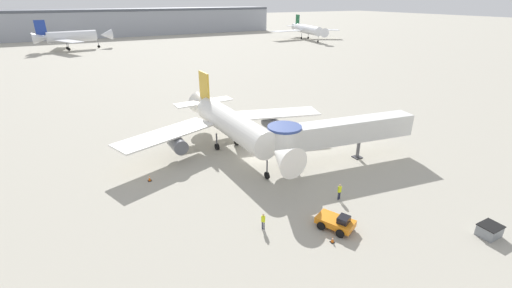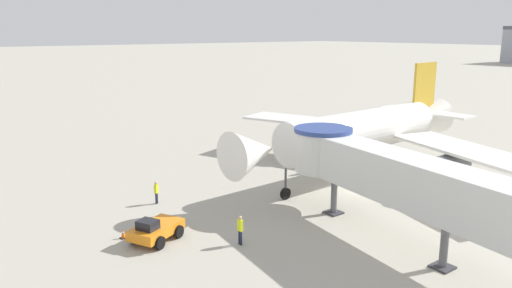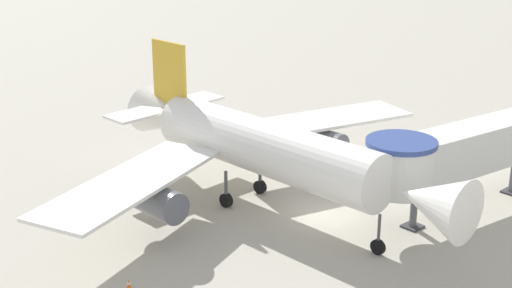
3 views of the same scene
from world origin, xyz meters
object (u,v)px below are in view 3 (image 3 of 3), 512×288
(main_airplane, at_px, (259,147))
(traffic_cone_port_wing, at_px, (129,285))
(traffic_cone_starboard_wing, at_px, (383,159))
(jet_bridge, at_px, (476,146))

(main_airplane, xyz_separation_m, traffic_cone_port_wing, (-12.06, -3.24, -3.69))
(traffic_cone_port_wing, distance_m, traffic_cone_starboard_wing, 24.37)
(traffic_cone_starboard_wing, bearing_deg, jet_bridge, -104.66)
(jet_bridge, distance_m, traffic_cone_starboard_wing, 9.85)
(main_airplane, bearing_deg, traffic_cone_port_wing, -167.38)
(traffic_cone_port_wing, relative_size, traffic_cone_starboard_wing, 1.06)
(main_airplane, height_order, traffic_cone_starboard_wing, main_airplane)
(traffic_cone_port_wing, bearing_deg, jet_bridge, -15.56)
(main_airplane, relative_size, traffic_cone_starboard_wing, 45.03)
(traffic_cone_port_wing, bearing_deg, main_airplane, 15.04)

